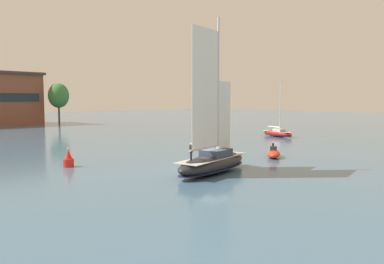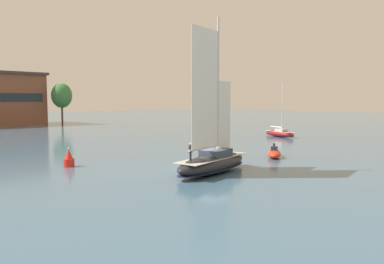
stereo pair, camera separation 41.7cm
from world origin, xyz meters
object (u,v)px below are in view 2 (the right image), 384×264
(tree_shore_right, at_px, (62,96))
(sailboat_main, at_px, (213,161))
(channel_buoy, at_px, (69,159))
(motor_tender, at_px, (274,154))
(sailboat_moored_far_slip, at_px, (280,133))

(tree_shore_right, bearing_deg, sailboat_main, -104.34)
(sailboat_main, height_order, channel_buoy, sailboat_main)
(motor_tender, relative_size, channel_buoy, 2.08)
(tree_shore_right, distance_m, channel_buoy, 74.53)
(motor_tender, bearing_deg, tree_shore_right, 84.09)
(tree_shore_right, bearing_deg, sailboat_moored_far_slip, -76.83)
(channel_buoy, bearing_deg, sailboat_main, -55.19)
(sailboat_moored_far_slip, height_order, channel_buoy, sailboat_moored_far_slip)
(channel_buoy, bearing_deg, sailboat_moored_far_slip, 4.36)
(sailboat_main, bearing_deg, tree_shore_right, 75.66)
(sailboat_moored_far_slip, relative_size, channel_buoy, 5.05)
(motor_tender, distance_m, channel_buoy, 24.18)
(tree_shore_right, distance_m, sailboat_main, 83.72)
(motor_tender, bearing_deg, channel_buoy, 151.90)
(tree_shore_right, distance_m, sailboat_moored_far_slip, 66.79)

